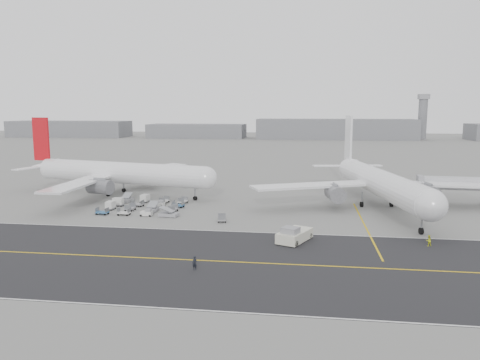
# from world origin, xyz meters

# --- Properties ---
(ground) EXTENTS (700.00, 700.00, 0.00)m
(ground) POSITION_xyz_m (0.00, 0.00, 0.00)
(ground) COLOR gray
(ground) RESTS_ON ground
(taxiway) EXTENTS (220.00, 59.00, 0.03)m
(taxiway) POSITION_xyz_m (5.02, -17.98, 0.01)
(taxiway) COLOR #28282A
(taxiway) RESTS_ON ground
(horizon_buildings) EXTENTS (520.00, 28.00, 28.00)m
(horizon_buildings) POSITION_xyz_m (30.00, 260.00, 0.00)
(horizon_buildings) COLOR gray
(horizon_buildings) RESTS_ON ground
(control_tower) EXTENTS (7.00, 7.00, 31.25)m
(control_tower) POSITION_xyz_m (100.00, 265.00, 16.25)
(control_tower) COLOR gray
(control_tower) RESTS_ON ground
(airliner_a) EXTENTS (52.73, 51.55, 18.51)m
(airliner_a) POSITION_xyz_m (-26.24, 29.01, 5.34)
(airliner_a) COLOR white
(airliner_a) RESTS_ON ground
(airliner_b) EXTENTS (53.54, 54.60, 18.99)m
(airliner_b) POSITION_xyz_m (34.50, 21.87, 5.47)
(airliner_b) COLOR white
(airliner_b) RESTS_ON ground
(pushback_tug) EXTENTS (5.85, 9.02, 2.61)m
(pushback_tug) POSITION_xyz_m (17.72, -6.94, 1.07)
(pushback_tug) COLOR beige
(pushback_tug) RESTS_ON ground
(jet_bridge) EXTENTS (16.32, 3.91, 6.13)m
(jet_bridge) POSITION_xyz_m (51.85, 27.68, 4.27)
(jet_bridge) COLOR gray
(jet_bridge) RESTS_ON ground
(gse_cluster) EXTENTS (22.25, 21.58, 1.84)m
(gse_cluster) POSITION_xyz_m (-13.65, 13.63, 0.00)
(gse_cluster) COLOR #929297
(gse_cluster) RESTS_ON ground
(stray_dolly) EXTENTS (1.81, 2.54, 1.43)m
(stray_dolly) POSITION_xyz_m (4.19, 4.44, 0.00)
(stray_dolly) COLOR silver
(stray_dolly) RESTS_ON ground
(ground_crew_a) EXTENTS (0.78, 0.63, 1.85)m
(ground_crew_a) POSITION_xyz_m (5.37, -21.91, 0.93)
(ground_crew_a) COLOR black
(ground_crew_a) RESTS_ON ground
(ground_crew_b) EXTENTS (1.01, 0.91, 1.71)m
(ground_crew_b) POSITION_xyz_m (37.98, -6.49, 0.86)
(ground_crew_b) COLOR yellow
(ground_crew_b) RESTS_ON ground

